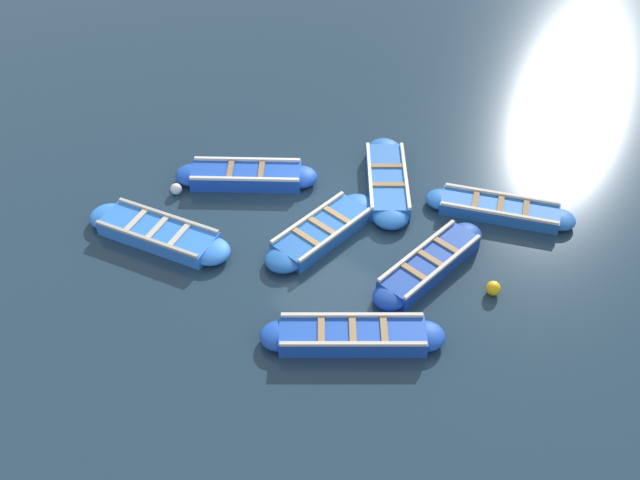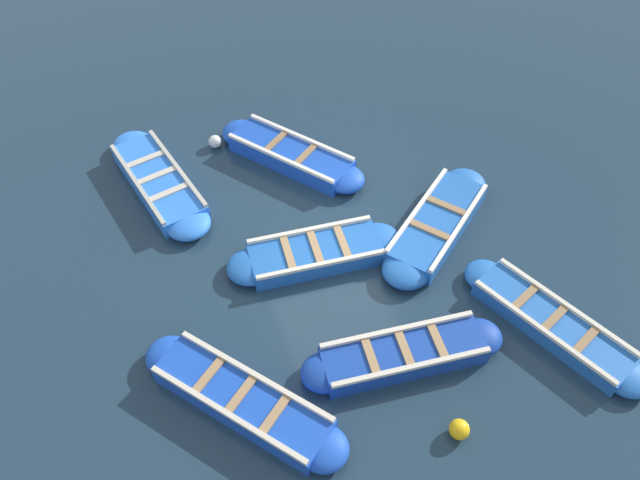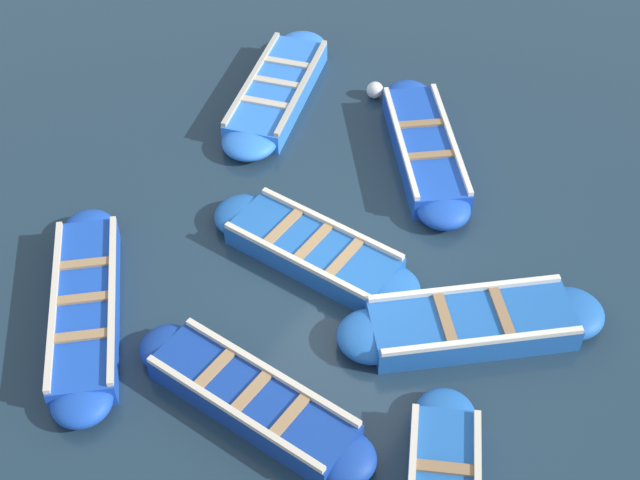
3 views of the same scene
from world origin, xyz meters
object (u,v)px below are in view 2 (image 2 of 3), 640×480
(buoy_orange_near, at_px, (459,429))
(buoy_yellow_far, at_px, (215,142))
(boat_tucked, at_px, (159,182))
(boat_end_of_row, at_px, (552,323))
(boat_bow_out, at_px, (242,400))
(boat_outer_right, at_px, (403,354))
(boat_broadside, at_px, (437,224))
(boat_centre, at_px, (291,155))
(boat_near_quay, at_px, (315,253))

(buoy_orange_near, height_order, buoy_yellow_far, buoy_orange_near)
(boat_tucked, bearing_deg, buoy_yellow_far, -147.74)
(buoy_yellow_far, bearing_deg, boat_tucked, 32.26)
(buoy_yellow_far, bearing_deg, boat_end_of_row, 122.39)
(boat_bow_out, xyz_separation_m, boat_outer_right, (-2.71, 0.14, -0.00))
(boat_broadside, bearing_deg, boat_end_of_row, 106.35)
(boat_tucked, height_order, boat_bow_out, boat_bow_out)
(boat_tucked, bearing_deg, boat_broadside, 147.64)
(boat_centre, xyz_separation_m, boat_broadside, (-2.03, 2.91, -0.01))
(boat_end_of_row, distance_m, boat_tucked, 8.11)
(boat_centre, relative_size, boat_broadside, 1.00)
(boat_broadside, bearing_deg, boat_tucked, -32.36)
(buoy_yellow_far, bearing_deg, boat_outer_right, 104.01)
(boat_tucked, height_order, boat_near_quay, boat_tucked)
(boat_centre, distance_m, boat_outer_right, 5.32)
(boat_broadside, bearing_deg, boat_bow_out, 26.41)
(boat_tucked, relative_size, buoy_yellow_far, 13.19)
(boat_broadside, relative_size, buoy_yellow_far, 11.64)
(boat_centre, xyz_separation_m, buoy_yellow_far, (1.42, -1.06, -0.05))
(boat_centre, relative_size, boat_bow_out, 0.99)
(buoy_orange_near, relative_size, buoy_yellow_far, 1.10)
(boat_bow_out, distance_m, boat_broadside, 5.10)
(buoy_orange_near, bearing_deg, boat_end_of_row, -154.76)
(boat_broadside, xyz_separation_m, boat_outer_right, (1.86, 2.40, -0.00))
(boat_tucked, distance_m, boat_bow_out, 5.36)
(boat_centre, relative_size, buoy_yellow_far, 11.65)
(boat_tucked, bearing_deg, boat_end_of_row, 134.29)
(buoy_orange_near, bearing_deg, boat_bow_out, -28.39)
(buoy_orange_near, bearing_deg, boat_broadside, -112.71)
(boat_centre, xyz_separation_m, buoy_orange_near, (-0.41, 6.77, -0.04))
(boat_near_quay, bearing_deg, boat_bow_out, 49.05)
(boat_tucked, bearing_deg, boat_bow_out, 93.22)
(buoy_orange_near, bearing_deg, buoy_yellow_far, -76.82)
(boat_broadside, height_order, boat_near_quay, boat_broadside)
(boat_end_of_row, distance_m, boat_outer_right, 2.68)
(boat_end_of_row, xyz_separation_m, boat_near_quay, (3.27, -2.87, 0.01))
(boat_centre, xyz_separation_m, boat_end_of_row, (-2.83, 5.63, -0.04))
(boat_broadside, bearing_deg, boat_near_quay, -3.42)
(boat_end_of_row, xyz_separation_m, boat_broadside, (0.80, -2.72, 0.03))
(boat_bow_out, relative_size, boat_outer_right, 0.97)
(boat_outer_right, bearing_deg, buoy_orange_near, 99.45)
(boat_tucked, xyz_separation_m, boat_near_quay, (-2.40, 2.94, -0.01))
(buoy_yellow_far, bearing_deg, boat_near_quay, 104.37)
(boat_centre, bearing_deg, boat_near_quay, 80.91)
(boat_centre, bearing_deg, boat_tucked, -3.43)
(boat_outer_right, relative_size, buoy_orange_near, 11.08)
(boat_tucked, bearing_deg, boat_outer_right, 118.73)
(boat_tucked, distance_m, boat_broadside, 5.76)
(boat_end_of_row, bearing_deg, boat_broadside, -73.65)
(boat_end_of_row, bearing_deg, buoy_yellow_far, -57.61)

